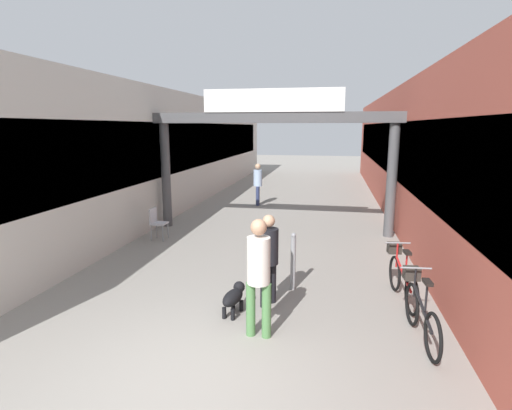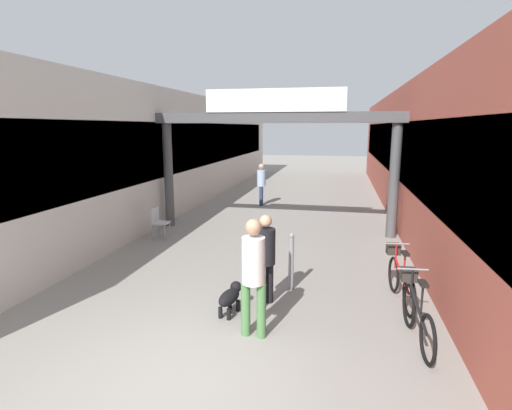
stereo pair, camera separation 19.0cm
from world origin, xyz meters
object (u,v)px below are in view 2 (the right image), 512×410
at_px(pedestrian_companion, 265,254).
at_px(bollard_post_metal, 291,261).
at_px(pedestrian_with_dog, 253,270).
at_px(pedestrian_carrying_crate, 261,182).
at_px(bicycle_red_second, 400,277).
at_px(dog_on_leash, 231,296).
at_px(bicycle_black_nearest, 416,311).
at_px(cafe_chair_aluminium_nearer, 158,220).

bearing_deg(pedestrian_companion, bollard_post_metal, 65.15).
distance_m(pedestrian_with_dog, pedestrian_carrying_crate, 10.19).
distance_m(pedestrian_companion, bicycle_red_second, 2.47).
bearing_deg(dog_on_leash, bicycle_black_nearest, -4.52).
height_order(pedestrian_companion, dog_on_leash, pedestrian_companion).
bearing_deg(pedestrian_with_dog, dog_on_leash, 129.45).
height_order(bicycle_black_nearest, bollard_post_metal, bollard_post_metal).
distance_m(pedestrian_carrying_crate, cafe_chair_aluminium_nearer, 5.75).
bearing_deg(pedestrian_carrying_crate, pedestrian_companion, -78.26).
bearing_deg(pedestrian_with_dog, pedestrian_carrying_crate, 100.64).
xyz_separation_m(pedestrian_companion, bollard_post_metal, (0.36, 0.77, -0.35)).
bearing_deg(bicycle_black_nearest, pedestrian_companion, 164.14).
xyz_separation_m(dog_on_leash, bicycle_red_second, (2.83, 1.13, 0.14)).
distance_m(pedestrian_companion, bollard_post_metal, 0.92).
bearing_deg(dog_on_leash, pedestrian_with_dog, -50.55).
xyz_separation_m(pedestrian_carrying_crate, bollard_post_metal, (2.21, -8.15, -0.38)).
distance_m(pedestrian_with_dog, cafe_chair_aluminium_nearer, 5.91).
distance_m(dog_on_leash, bicycle_black_nearest, 2.89).
xyz_separation_m(pedestrian_carrying_crate, dog_on_leash, (1.35, -9.37, -0.65)).
bearing_deg(bollard_post_metal, bicycle_red_second, -2.36).
bearing_deg(pedestrian_carrying_crate, pedestrian_with_dog, -79.36).
bearing_deg(cafe_chair_aluminium_nearer, bicycle_black_nearest, -34.50).
bearing_deg(bicycle_black_nearest, bollard_post_metal, 144.43).
distance_m(pedestrian_carrying_crate, bollard_post_metal, 8.46).
distance_m(dog_on_leash, cafe_chair_aluminium_nearer, 5.06).
relative_size(pedestrian_with_dog, bollard_post_metal, 1.61).
bearing_deg(pedestrian_companion, pedestrian_carrying_crate, 101.74).
relative_size(bicycle_black_nearest, bicycle_red_second, 1.00).
relative_size(pedestrian_with_dog, bicycle_black_nearest, 1.07).
bearing_deg(pedestrian_with_dog, bicycle_red_second, 37.87).
height_order(bicycle_red_second, bollard_post_metal, bollard_post_metal).
relative_size(pedestrian_companion, pedestrian_carrying_crate, 0.98).
bearing_deg(bollard_post_metal, bicycle_black_nearest, -35.57).
distance_m(bicycle_red_second, cafe_chair_aluminium_nearer, 6.62).
height_order(dog_on_leash, bicycle_black_nearest, bicycle_black_nearest).
xyz_separation_m(pedestrian_companion, pedestrian_carrying_crate, (-1.85, 8.92, 0.02)).
bearing_deg(bollard_post_metal, dog_on_leash, -125.42).
bearing_deg(bicycle_red_second, dog_on_leash, -158.18).
height_order(pedestrian_companion, bollard_post_metal, pedestrian_companion).
bearing_deg(pedestrian_carrying_crate, bicycle_red_second, -63.11).
bearing_deg(bicycle_black_nearest, pedestrian_with_dog, -169.76).
relative_size(dog_on_leash, bollard_post_metal, 0.61).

